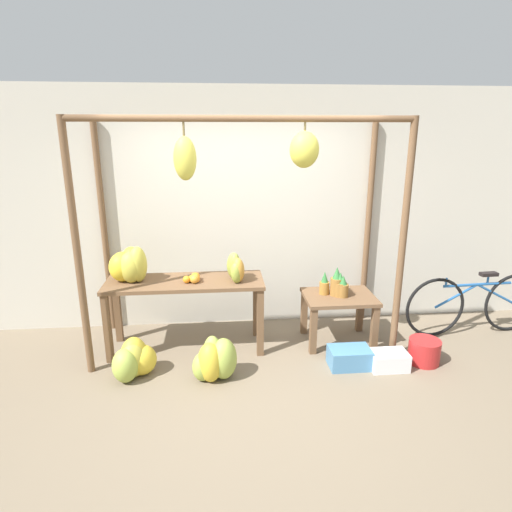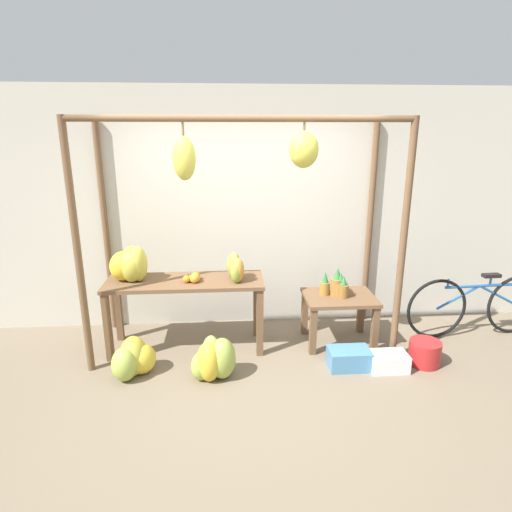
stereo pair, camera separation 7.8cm
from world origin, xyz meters
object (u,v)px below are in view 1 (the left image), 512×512
pineapple_cluster (337,285)px  papaya_pile (236,268)px  fruit_crate_purple (388,360)px  parked_bicycle (475,304)px  orange_pile (194,278)px  banana_pile_ground_left (133,360)px  fruit_crate_white (349,357)px  blue_bucket (424,351)px  banana_pile_on_table (130,265)px  banana_pile_ground_right (215,360)px

pineapple_cluster → papaya_pile: 1.14m
fruit_crate_purple → parked_bicycle: bearing=27.6°
orange_pile → papaya_pile: (0.44, -0.01, 0.10)m
banana_pile_ground_left → fruit_crate_white: size_ratio=1.10×
pineapple_cluster → blue_bucket: size_ratio=1.01×
orange_pile → parked_bicycle: orange_pile is taller
parked_bicycle → orange_pile: bearing=-178.5°
banana_pile_ground_left → banana_pile_on_table: bearing=97.7°
banana_pile_ground_left → parked_bicycle: (3.80, 0.58, 0.20)m
banana_pile_on_table → banana_pile_ground_right: bearing=-38.9°
fruit_crate_white → orange_pile: bearing=161.9°
banana_pile_on_table → fruit_crate_white: (2.22, -0.59, -0.86)m
banana_pile_on_table → banana_pile_ground_left: (0.08, -0.57, -0.78)m
blue_bucket → parked_bicycle: size_ratio=0.19×
pineapple_cluster → banana_pile_ground_right: 1.59m
banana_pile_ground_right → parked_bicycle: parked_bicycle is taller
banana_pile_on_table → banana_pile_ground_right: size_ratio=0.97×
banana_pile_ground_left → fruit_crate_purple: 2.53m
banana_pile_on_table → orange_pile: bearing=-7.2°
orange_pile → papaya_pile: papaya_pile is taller
banana_pile_ground_right → parked_bicycle: 3.10m
fruit_crate_white → fruit_crate_purple: fruit_crate_white is taller
banana_pile_on_table → fruit_crate_white: 2.45m
banana_pile_ground_right → fruit_crate_white: bearing=4.3°
blue_bucket → parked_bicycle: (0.87, 0.59, 0.25)m
banana_pile_on_table → pineapple_cluster: bearing=-0.7°
banana_pile_on_table → banana_pile_ground_left: 0.97m
pineapple_cluster → fruit_crate_white: size_ratio=0.78×
pineapple_cluster → fruit_crate_purple: (0.38, -0.64, -0.59)m
papaya_pile → banana_pile_on_table: bearing=175.3°
orange_pile → banana_pile_ground_left: orange_pile is taller
pineapple_cluster → banana_pile_ground_left: 2.27m
orange_pile → banana_pile_ground_left: (-0.59, -0.49, -0.65)m
banana_pile_ground_right → orange_pile: bearing=108.0°
banana_pile_on_table → blue_bucket: banana_pile_on_table is taller
banana_pile_ground_right → blue_bucket: (2.15, 0.11, -0.07)m
fruit_crate_white → fruit_crate_purple: (0.38, -0.07, -0.01)m
fruit_crate_purple → orange_pile: bearing=163.3°
parked_bicycle → banana_pile_on_table: bearing=-180.0°
banana_pile_on_table → banana_pile_ground_left: size_ratio=1.06×
fruit_crate_purple → fruit_crate_white: bearing=169.1°
pineapple_cluster → blue_bucket: (0.79, -0.56, -0.55)m
orange_pile → banana_pile_ground_left: bearing=-140.1°
orange_pile → papaya_pile: 0.45m
banana_pile_on_table → papaya_pile: (1.10, -0.09, -0.04)m
banana_pile_on_table → blue_bucket: (3.01, -0.59, -0.83)m
blue_bucket → fruit_crate_purple: size_ratio=0.85×
banana_pile_on_table → fruit_crate_purple: 2.82m
orange_pile → parked_bicycle: size_ratio=0.12×
banana_pile_on_table → parked_bicycle: 3.93m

